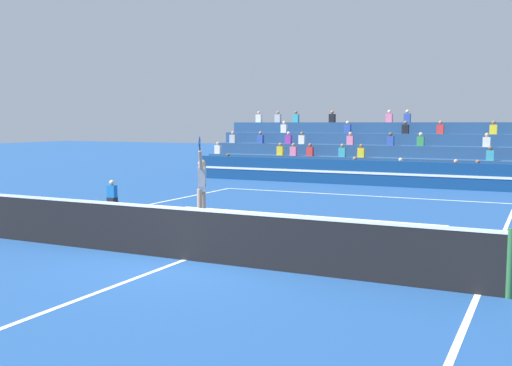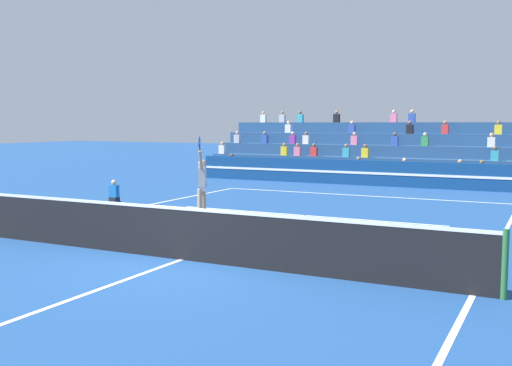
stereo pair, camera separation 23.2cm
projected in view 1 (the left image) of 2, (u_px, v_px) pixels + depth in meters
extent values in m
plane|color=navy|center=(185.00, 260.00, 11.89)|extent=(120.00, 120.00, 0.00)
cube|color=white|center=(357.00, 195.00, 22.52)|extent=(11.00, 0.10, 0.01)
cube|color=white|center=(478.00, 294.00, 9.48)|extent=(0.10, 23.80, 0.01)
cube|color=white|center=(304.00, 215.00, 17.63)|extent=(8.25, 0.10, 0.01)
cube|color=white|center=(185.00, 260.00, 11.89)|extent=(0.10, 12.85, 0.01)
cylinder|color=#2D6B38|center=(510.00, 264.00, 9.23)|extent=(0.10, 0.10, 1.10)
cube|color=black|center=(184.00, 235.00, 11.84)|extent=(11.90, 0.02, 1.00)
cube|color=white|center=(184.00, 209.00, 11.78)|extent=(11.90, 0.04, 0.06)
cube|color=navy|center=(382.00, 173.00, 25.80)|extent=(18.00, 0.24, 1.10)
cube|color=white|center=(381.00, 174.00, 25.68)|extent=(18.00, 0.02, 0.10)
cube|color=navy|center=(389.00, 177.00, 26.96)|extent=(19.42, 0.95, 0.55)
cube|color=teal|center=(477.00, 169.00, 25.12)|extent=(0.32, 0.22, 0.44)
sphere|color=brown|center=(478.00, 162.00, 25.08)|extent=(0.18, 0.18, 0.18)
cube|color=red|center=(456.00, 169.00, 25.50)|extent=(0.32, 0.22, 0.44)
sphere|color=tan|center=(456.00, 161.00, 25.47)|extent=(0.18, 0.18, 0.18)
cube|color=purple|center=(228.00, 162.00, 30.34)|extent=(0.32, 0.22, 0.44)
sphere|color=brown|center=(228.00, 155.00, 30.31)|extent=(0.18, 0.18, 0.18)
cube|color=#B2B2B7|center=(400.00, 167.00, 26.53)|extent=(0.32, 0.22, 0.44)
sphere|color=beige|center=(401.00, 160.00, 26.49)|extent=(0.18, 0.18, 0.18)
cube|color=teal|center=(355.00, 166.00, 27.44)|extent=(0.32, 0.22, 0.44)
sphere|color=#9E7051|center=(355.00, 159.00, 27.41)|extent=(0.18, 0.18, 0.18)
cube|color=navy|center=(394.00, 170.00, 27.78)|extent=(19.42, 0.95, 1.10)
cube|color=pink|center=(294.00, 151.00, 29.74)|extent=(0.32, 0.22, 0.44)
sphere|color=#9E7051|center=(294.00, 145.00, 29.70)|extent=(0.18, 0.18, 0.18)
cube|color=red|center=(310.00, 152.00, 29.35)|extent=(0.32, 0.22, 0.44)
sphere|color=brown|center=(310.00, 145.00, 29.32)|extent=(0.18, 0.18, 0.18)
cube|color=yellow|center=(361.00, 153.00, 28.23)|extent=(0.32, 0.22, 0.44)
sphere|color=brown|center=(361.00, 146.00, 28.19)|extent=(0.18, 0.18, 0.18)
cube|color=silver|center=(218.00, 150.00, 31.62)|extent=(0.32, 0.22, 0.44)
sphere|color=tan|center=(218.00, 143.00, 31.59)|extent=(0.18, 0.18, 0.18)
cube|color=teal|center=(490.00, 156.00, 25.73)|extent=(0.32, 0.22, 0.44)
sphere|color=brown|center=(490.00, 148.00, 25.70)|extent=(0.18, 0.18, 0.18)
cube|color=teal|center=(342.00, 152.00, 28.63)|extent=(0.32, 0.22, 0.44)
sphere|color=#9E7051|center=(342.00, 146.00, 28.60)|extent=(0.18, 0.18, 0.18)
cube|color=yellow|center=(280.00, 151.00, 30.05)|extent=(0.32, 0.22, 0.44)
sphere|color=#9E7051|center=(280.00, 145.00, 30.02)|extent=(0.18, 0.18, 0.18)
cube|color=navy|center=(399.00, 163.00, 28.61)|extent=(19.42, 0.95, 1.65)
cube|color=#2D4CA5|center=(260.00, 139.00, 31.53)|extent=(0.32, 0.22, 0.44)
sphere|color=#9E7051|center=(260.00, 133.00, 31.50)|extent=(0.18, 0.18, 0.18)
cube|color=purple|center=(288.00, 139.00, 30.83)|extent=(0.32, 0.22, 0.44)
sphere|color=beige|center=(288.00, 133.00, 30.80)|extent=(0.18, 0.18, 0.18)
cube|color=silver|center=(487.00, 142.00, 26.64)|extent=(0.32, 0.22, 0.44)
sphere|color=tan|center=(487.00, 135.00, 26.61)|extent=(0.18, 0.18, 0.18)
cube|color=#2D4CA5|center=(390.00, 141.00, 28.52)|extent=(0.32, 0.22, 0.44)
sphere|color=brown|center=(391.00, 134.00, 28.49)|extent=(0.18, 0.18, 0.18)
cube|color=#B2B2B7|center=(233.00, 139.00, 32.25)|extent=(0.32, 0.22, 0.44)
sphere|color=tan|center=(233.00, 133.00, 32.22)|extent=(0.18, 0.18, 0.18)
cube|color=silver|center=(302.00, 140.00, 30.50)|extent=(0.32, 0.22, 0.44)
sphere|color=brown|center=(302.00, 133.00, 30.47)|extent=(0.18, 0.18, 0.18)
cube|color=#338C4C|center=(421.00, 141.00, 27.90)|extent=(0.32, 0.22, 0.44)
sphere|color=beige|center=(421.00, 134.00, 27.87)|extent=(0.18, 0.18, 0.18)
cube|color=pink|center=(350.00, 140.00, 29.39)|extent=(0.32, 0.22, 0.44)
sphere|color=tan|center=(350.00, 134.00, 29.35)|extent=(0.18, 0.18, 0.18)
cube|color=navy|center=(403.00, 156.00, 29.43)|extent=(19.42, 0.95, 2.20)
cube|color=red|center=(440.00, 129.00, 28.38)|extent=(0.32, 0.22, 0.44)
sphere|color=#9E7051|center=(441.00, 122.00, 28.35)|extent=(0.18, 0.18, 0.18)
cube|color=black|center=(405.00, 129.00, 29.10)|extent=(0.32, 0.22, 0.44)
sphere|color=brown|center=(406.00, 123.00, 29.07)|extent=(0.18, 0.18, 0.18)
cube|color=#2D4CA5|center=(348.00, 129.00, 30.37)|extent=(0.32, 0.22, 0.44)
sphere|color=beige|center=(348.00, 123.00, 30.34)|extent=(0.18, 0.18, 0.18)
cube|color=yellow|center=(493.00, 129.00, 27.35)|extent=(0.32, 0.22, 0.44)
sphere|color=brown|center=(494.00, 122.00, 27.32)|extent=(0.18, 0.18, 0.18)
cube|color=silver|center=(284.00, 129.00, 31.91)|extent=(0.32, 0.22, 0.44)
sphere|color=beige|center=(284.00, 123.00, 31.88)|extent=(0.18, 0.18, 0.18)
cube|color=navy|center=(408.00, 150.00, 30.25)|extent=(19.42, 0.95, 2.75)
cube|color=silver|center=(259.00, 118.00, 33.56)|extent=(0.32, 0.22, 0.44)
sphere|color=tan|center=(259.00, 113.00, 33.53)|extent=(0.18, 0.18, 0.18)
cube|color=black|center=(332.00, 118.00, 31.67)|extent=(0.32, 0.22, 0.44)
sphere|color=#9E7051|center=(332.00, 112.00, 31.64)|extent=(0.18, 0.18, 0.18)
cube|color=#2D4CA5|center=(407.00, 118.00, 29.95)|extent=(0.32, 0.22, 0.44)
sphere|color=beige|center=(407.00, 111.00, 29.91)|extent=(0.18, 0.18, 0.18)
cube|color=teal|center=(296.00, 118.00, 32.58)|extent=(0.32, 0.22, 0.44)
sphere|color=brown|center=(296.00, 112.00, 32.55)|extent=(0.18, 0.18, 0.18)
cube|color=pink|center=(389.00, 118.00, 30.34)|extent=(0.32, 0.22, 0.44)
sphere|color=beige|center=(389.00, 112.00, 30.31)|extent=(0.18, 0.18, 0.18)
cube|color=#B2B2B7|center=(278.00, 118.00, 33.05)|extent=(0.32, 0.22, 0.44)
sphere|color=#9E7051|center=(278.00, 113.00, 33.02)|extent=(0.18, 0.18, 0.18)
cube|color=black|center=(112.00, 204.00, 19.75)|extent=(0.28, 0.36, 0.12)
cube|color=black|center=(112.00, 200.00, 19.74)|extent=(0.28, 0.24, 0.18)
cube|color=#1966B2|center=(112.00, 191.00, 19.71)|extent=(0.30, 0.18, 0.40)
sphere|color=beige|center=(112.00, 183.00, 19.68)|extent=(0.17, 0.17, 0.17)
cylinder|color=tan|center=(203.00, 204.00, 16.71)|extent=(0.14, 0.14, 0.90)
cylinder|color=tan|center=(200.00, 205.00, 16.49)|extent=(0.14, 0.14, 0.90)
cube|color=white|center=(202.00, 187.00, 16.56)|extent=(0.32, 0.38, 0.20)
cube|color=#B2B2B7|center=(202.00, 177.00, 16.53)|extent=(0.34, 0.41, 0.56)
sphere|color=tan|center=(202.00, 164.00, 16.50)|extent=(0.22, 0.22, 0.22)
cube|color=white|center=(205.00, 219.00, 16.75)|extent=(0.29, 0.22, 0.09)
cube|color=white|center=(201.00, 220.00, 16.53)|extent=(0.29, 0.22, 0.09)
cylinder|color=tan|center=(203.00, 178.00, 16.78)|extent=(0.09, 0.09, 0.56)
cylinder|color=tan|center=(201.00, 160.00, 16.11)|extent=(0.25, 0.39, 0.56)
cylinder|color=black|center=(200.00, 148.00, 15.87)|extent=(0.09, 0.14, 0.20)
torus|color=#1E4C99|center=(199.00, 142.00, 15.76)|extent=(0.21, 0.39, 0.42)
sphere|color=#C6DB33|center=(308.00, 252.00, 12.49)|extent=(0.07, 0.07, 0.07)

